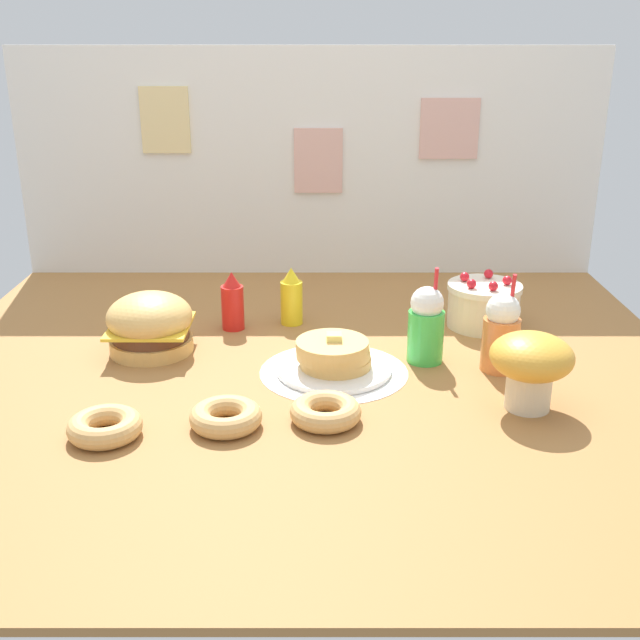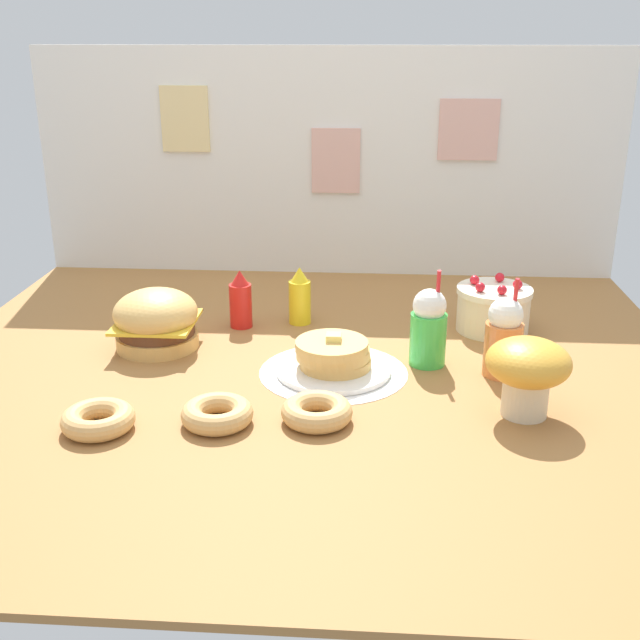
{
  "view_description": "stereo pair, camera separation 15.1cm",
  "coord_description": "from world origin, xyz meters",
  "px_view_note": "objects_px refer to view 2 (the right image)",
  "views": [
    {
      "loc": [
        0.04,
        -2.13,
        0.96
      ],
      "look_at": [
        0.04,
        0.1,
        0.13
      ],
      "focal_mm": 43.64,
      "sensor_mm": 36.0,
      "label": 1
    },
    {
      "loc": [
        0.19,
        -2.13,
        0.96
      ],
      "look_at": [
        0.04,
        0.1,
        0.13
      ],
      "focal_mm": 43.64,
      "sensor_mm": 36.0,
      "label": 2
    }
  ],
  "objects_px": {
    "burger": "(156,320)",
    "mustard_bottle": "(300,297)",
    "ketchup_bottle": "(241,301)",
    "cream_soda_cup": "(429,328)",
    "donut_vanilla": "(317,411)",
    "mushroom_stool": "(528,369)",
    "layer_cake": "(493,308)",
    "orange_float_cup": "(504,337)",
    "pancake_stack": "(333,358)",
    "donut_chocolate": "(217,413)",
    "donut_pink_glaze": "(98,419)"
  },
  "relations": [
    {
      "from": "burger",
      "to": "mustard_bottle",
      "type": "bearing_deg",
      "value": 30.29
    },
    {
      "from": "ketchup_bottle",
      "to": "cream_soda_cup",
      "type": "height_order",
      "value": "cream_soda_cup"
    },
    {
      "from": "donut_vanilla",
      "to": "mushroom_stool",
      "type": "xyz_separation_m",
      "value": [
        0.55,
        0.08,
        0.1
      ]
    },
    {
      "from": "layer_cake",
      "to": "mushroom_stool",
      "type": "xyz_separation_m",
      "value": [
        -0.0,
        -0.63,
        0.05
      ]
    },
    {
      "from": "orange_float_cup",
      "to": "mustard_bottle",
      "type": "bearing_deg",
      "value": 148.09
    },
    {
      "from": "orange_float_cup",
      "to": "donut_vanilla",
      "type": "distance_m",
      "value": 0.63
    },
    {
      "from": "mustard_bottle",
      "to": "orange_float_cup",
      "type": "height_order",
      "value": "orange_float_cup"
    },
    {
      "from": "ketchup_bottle",
      "to": "mushroom_stool",
      "type": "xyz_separation_m",
      "value": [
        0.86,
        -0.61,
        0.04
      ]
    },
    {
      "from": "layer_cake",
      "to": "orange_float_cup",
      "type": "distance_m",
      "value": 0.38
    },
    {
      "from": "pancake_stack",
      "to": "mustard_bottle",
      "type": "xyz_separation_m",
      "value": [
        -0.14,
        0.42,
        0.05
      ]
    },
    {
      "from": "mustard_bottle",
      "to": "donut_vanilla",
      "type": "relative_size",
      "value": 1.08
    },
    {
      "from": "layer_cake",
      "to": "cream_soda_cup",
      "type": "distance_m",
      "value": 0.39
    },
    {
      "from": "ketchup_bottle",
      "to": "cream_soda_cup",
      "type": "distance_m",
      "value": 0.69
    },
    {
      "from": "mustard_bottle",
      "to": "donut_chocolate",
      "type": "bearing_deg",
      "value": -100.67
    },
    {
      "from": "donut_pink_glaze",
      "to": "donut_vanilla",
      "type": "xyz_separation_m",
      "value": [
        0.56,
        0.08,
        0.0
      ]
    },
    {
      "from": "pancake_stack",
      "to": "cream_soda_cup",
      "type": "distance_m",
      "value": 0.31
    },
    {
      "from": "donut_pink_glaze",
      "to": "layer_cake",
      "type": "bearing_deg",
      "value": 35.55
    },
    {
      "from": "donut_vanilla",
      "to": "mushroom_stool",
      "type": "bearing_deg",
      "value": 8.24
    },
    {
      "from": "layer_cake",
      "to": "burger",
      "type": "bearing_deg",
      "value": -168.25
    },
    {
      "from": "cream_soda_cup",
      "to": "burger",
      "type": "bearing_deg",
      "value": 174.96
    },
    {
      "from": "layer_cake",
      "to": "orange_float_cup",
      "type": "height_order",
      "value": "orange_float_cup"
    },
    {
      "from": "burger",
      "to": "donut_pink_glaze",
      "type": "relative_size",
      "value": 1.43
    },
    {
      "from": "ketchup_bottle",
      "to": "donut_chocolate",
      "type": "xyz_separation_m",
      "value": [
        0.06,
        -0.72,
        -0.06
      ]
    },
    {
      "from": "orange_float_cup",
      "to": "burger",
      "type": "bearing_deg",
      "value": 172.5
    },
    {
      "from": "layer_cake",
      "to": "orange_float_cup",
      "type": "relative_size",
      "value": 0.83
    },
    {
      "from": "ketchup_bottle",
      "to": "donut_pink_glaze",
      "type": "xyz_separation_m",
      "value": [
        -0.24,
        -0.77,
        -0.06
      ]
    },
    {
      "from": "burger",
      "to": "cream_soda_cup",
      "type": "xyz_separation_m",
      "value": [
        0.87,
        -0.08,
        0.03
      ]
    },
    {
      "from": "ketchup_bottle",
      "to": "cream_soda_cup",
      "type": "xyz_separation_m",
      "value": [
        0.63,
        -0.28,
        0.03
      ]
    },
    {
      "from": "ketchup_bottle",
      "to": "layer_cake",
      "type": "bearing_deg",
      "value": 1.62
    },
    {
      "from": "ketchup_bottle",
      "to": "donut_pink_glaze",
      "type": "relative_size",
      "value": 1.08
    },
    {
      "from": "mustard_bottle",
      "to": "donut_vanilla",
      "type": "height_order",
      "value": "mustard_bottle"
    },
    {
      "from": "pancake_stack",
      "to": "mushroom_stool",
      "type": "relative_size",
      "value": 1.55
    },
    {
      "from": "cream_soda_cup",
      "to": "mushroom_stool",
      "type": "xyz_separation_m",
      "value": [
        0.24,
        -0.32,
        0.01
      ]
    },
    {
      "from": "ketchup_bottle",
      "to": "mustard_bottle",
      "type": "xyz_separation_m",
      "value": [
        0.2,
        0.05,
        0.0
      ]
    },
    {
      "from": "cream_soda_cup",
      "to": "donut_pink_glaze",
      "type": "relative_size",
      "value": 1.61
    },
    {
      "from": "donut_pink_glaze",
      "to": "mushroom_stool",
      "type": "distance_m",
      "value": 1.13
    },
    {
      "from": "burger",
      "to": "cream_soda_cup",
      "type": "distance_m",
      "value": 0.87
    },
    {
      "from": "cream_soda_cup",
      "to": "mushroom_stool",
      "type": "bearing_deg",
      "value": -53.58
    },
    {
      "from": "burger",
      "to": "donut_chocolate",
      "type": "xyz_separation_m",
      "value": [
        0.3,
        -0.51,
        -0.06
      ]
    },
    {
      "from": "cream_soda_cup",
      "to": "donut_vanilla",
      "type": "distance_m",
      "value": 0.52
    },
    {
      "from": "pancake_stack",
      "to": "mustard_bottle",
      "type": "relative_size",
      "value": 1.7
    },
    {
      "from": "ketchup_bottle",
      "to": "pancake_stack",
      "type": "bearing_deg",
      "value": -47.27
    },
    {
      "from": "donut_vanilla",
      "to": "pancake_stack",
      "type": "bearing_deg",
      "value": 85.2
    },
    {
      "from": "orange_float_cup",
      "to": "mushroom_stool",
      "type": "relative_size",
      "value": 1.36
    },
    {
      "from": "pancake_stack",
      "to": "donut_chocolate",
      "type": "xyz_separation_m",
      "value": [
        -0.29,
        -0.35,
        -0.02
      ]
    },
    {
      "from": "layer_cake",
      "to": "orange_float_cup",
      "type": "xyz_separation_m",
      "value": [
        -0.02,
        -0.37,
        0.04
      ]
    },
    {
      "from": "orange_float_cup",
      "to": "donut_pink_glaze",
      "type": "bearing_deg",
      "value": -158.85
    },
    {
      "from": "cream_soda_cup",
      "to": "donut_pink_glaze",
      "type": "bearing_deg",
      "value": -150.78
    },
    {
      "from": "orange_float_cup",
      "to": "donut_pink_glaze",
      "type": "relative_size",
      "value": 1.61
    },
    {
      "from": "mustard_bottle",
      "to": "donut_pink_glaze",
      "type": "xyz_separation_m",
      "value": [
        -0.44,
        -0.82,
        -0.06
      ]
    }
  ]
}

